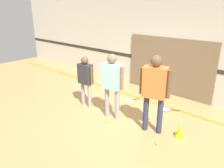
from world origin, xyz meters
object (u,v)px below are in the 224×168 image
object	(u,v)px
tennis_ball_by_spare_racket	(168,109)
tennis_ball_stray_left	(157,144)
person_student_left	(85,76)
tennis_ball_near_instructor	(107,121)
training_cone	(180,131)
person_student_right	(155,86)
racket_spare_on_floor	(166,109)
racket_second_spare	(129,101)
person_instructor	(112,80)

from	to	relation	value
tennis_ball_by_spare_racket	tennis_ball_stray_left	size ratio (longest dim) A/B	1.00
person_student_left	tennis_ball_near_instructor	xyz separation A→B (m)	(1.10, -0.30, -0.86)
tennis_ball_near_instructor	training_cone	size ratio (longest dim) A/B	0.22
person_student_right	racket_spare_on_floor	xyz separation A→B (m)	(-0.28, 1.21, -1.09)
person_student_right	racket_second_spare	bearing A→B (deg)	-51.62
person_student_right	tennis_ball_by_spare_racket	size ratio (longest dim) A/B	26.97
racket_spare_on_floor	tennis_ball_near_instructor	size ratio (longest dim) A/B	8.42
racket_second_spare	tennis_ball_by_spare_racket	distance (m)	1.19
tennis_ball_by_spare_racket	tennis_ball_stray_left	xyz separation A→B (m)	(0.63, -1.61, 0.00)
tennis_ball_by_spare_racket	training_cone	bearing A→B (deg)	-50.56
racket_second_spare	tennis_ball_near_instructor	distance (m)	1.46
racket_second_spare	tennis_ball_near_instructor	world-z (taller)	tennis_ball_near_instructor
training_cone	person_student_left	bearing A→B (deg)	-173.82
person_instructor	racket_second_spare	bearing A→B (deg)	95.50
tennis_ball_near_instructor	tennis_ball_by_spare_racket	distance (m)	1.79
person_student_right	tennis_ball_stray_left	xyz separation A→B (m)	(0.38, -0.39, -1.07)
tennis_ball_stray_left	racket_spare_on_floor	bearing A→B (deg)	112.51
tennis_ball_by_spare_racket	tennis_ball_stray_left	bearing A→B (deg)	-68.64
person_student_right	racket_spare_on_floor	bearing A→B (deg)	-93.12
racket_second_spare	tennis_ball_stray_left	world-z (taller)	tennis_ball_stray_left
racket_spare_on_floor	tennis_ball_by_spare_racket	size ratio (longest dim) A/B	8.42
person_instructor	tennis_ball_by_spare_racket	distance (m)	1.88
person_instructor	tennis_ball_near_instructor	size ratio (longest dim) A/B	25.22
person_student_left	person_student_right	distance (m)	2.14
person_instructor	tennis_ball_stray_left	xyz separation A→B (m)	(1.50, -0.28, -1.00)
person_student_right	tennis_ball_stray_left	world-z (taller)	person_student_right
tennis_ball_near_instructor	person_instructor	bearing A→B (deg)	109.44
tennis_ball_near_instructor	racket_second_spare	bearing A→B (deg)	105.74
racket_spare_on_floor	tennis_ball_stray_left	world-z (taller)	tennis_ball_stray_left
person_instructor	person_student_left	size ratio (longest dim) A/B	1.15
person_instructor	training_cone	bearing A→B (deg)	0.94
person_instructor	racket_second_spare	distance (m)	1.55
tennis_ball_by_spare_racket	racket_second_spare	bearing A→B (deg)	-169.72
person_student_right	racket_second_spare	xyz separation A→B (m)	(-1.42, 1.00, -1.09)
person_student_right	tennis_ball_stray_left	size ratio (longest dim) A/B	26.97
racket_spare_on_floor	training_cone	size ratio (longest dim) A/B	1.84
tennis_ball_near_instructor	training_cone	xyz separation A→B (m)	(1.62, 0.59, 0.12)
person_student_left	tennis_ball_by_spare_racket	xyz separation A→B (m)	(1.87, 1.32, -0.86)
training_cone	tennis_ball_by_spare_racket	bearing A→B (deg)	129.44
training_cone	tennis_ball_stray_left	bearing A→B (deg)	-110.02
tennis_ball_by_spare_racket	person_student_right	bearing A→B (deg)	-78.38
person_instructor	person_student_left	distance (m)	1.01
tennis_ball_by_spare_racket	training_cone	size ratio (longest dim) A/B	0.22
training_cone	tennis_ball_near_instructor	bearing A→B (deg)	-159.88
person_student_right	tennis_ball_near_instructor	xyz separation A→B (m)	(-1.03, -0.40, -1.07)
person_student_left	person_student_right	xyz separation A→B (m)	(2.12, 0.10, 0.20)
tennis_ball_near_instructor	tennis_ball_by_spare_racket	size ratio (longest dim) A/B	1.00
tennis_ball_stray_left	person_instructor	bearing A→B (deg)	169.62
racket_spare_on_floor	racket_second_spare	bearing A→B (deg)	160.48
person_student_left	tennis_ball_near_instructor	distance (m)	1.43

